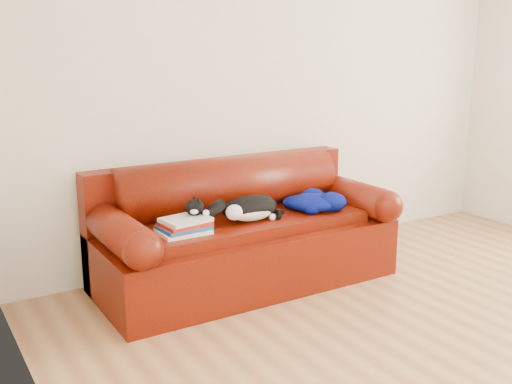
# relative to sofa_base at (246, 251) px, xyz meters

# --- Properties ---
(ground) EXTENTS (4.50, 4.50, 0.00)m
(ground) POSITION_rel_sofa_base_xyz_m (0.65, -1.49, -0.24)
(ground) COLOR brown
(ground) RESTS_ON ground
(sofa_base) EXTENTS (2.10, 0.90, 0.50)m
(sofa_base) POSITION_rel_sofa_base_xyz_m (0.00, 0.00, 0.00)
(sofa_base) COLOR #380402
(sofa_base) RESTS_ON ground
(sofa_back) EXTENTS (2.10, 1.01, 0.88)m
(sofa_back) POSITION_rel_sofa_base_xyz_m (0.00, 0.24, 0.30)
(sofa_back) COLOR #380402
(sofa_back) RESTS_ON ground
(book_stack) EXTENTS (0.32, 0.26, 0.10)m
(book_stack) POSITION_rel_sofa_base_xyz_m (-0.54, -0.14, 0.31)
(book_stack) COLOR white
(book_stack) RESTS_ON sofa_base
(cat) EXTENTS (0.61, 0.30, 0.22)m
(cat) POSITION_rel_sofa_base_xyz_m (-0.03, -0.12, 0.35)
(cat) COLOR black
(cat) RESTS_ON sofa_base
(blanket) EXTENTS (0.48, 0.47, 0.14)m
(blanket) POSITION_rel_sofa_base_xyz_m (0.52, -0.11, 0.32)
(blanket) COLOR #02034A
(blanket) RESTS_ON sofa_base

